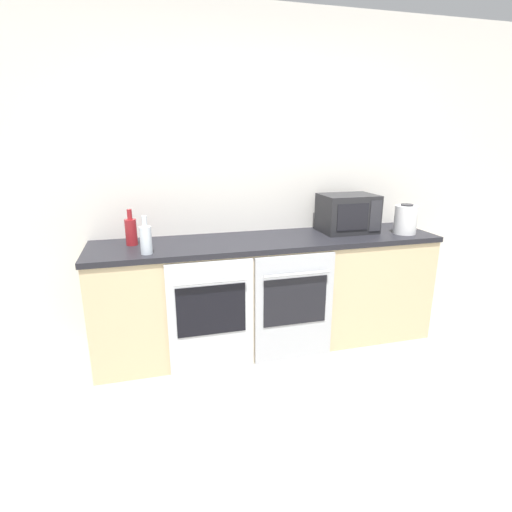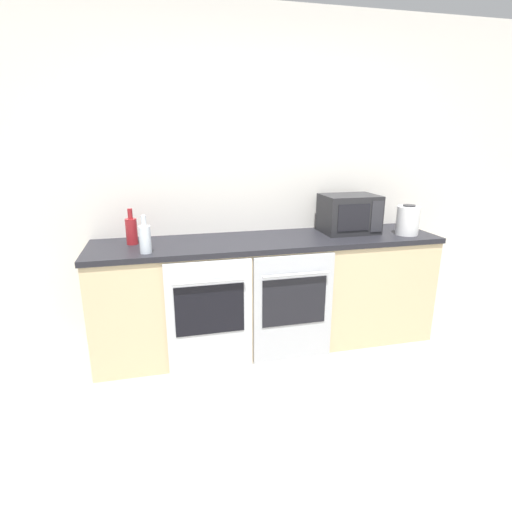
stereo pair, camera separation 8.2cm
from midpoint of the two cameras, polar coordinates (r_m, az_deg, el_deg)
wall_back at (r=3.34m, az=1.08°, el=10.78°), size 10.00×0.06×2.60m
counter_back at (r=3.23m, az=2.47°, el=-5.13°), size 2.69×0.62×0.88m
oven_left at (r=2.86m, az=-5.77°, el=-8.62°), size 0.61×0.06×0.83m
oven_right at (r=2.99m, az=6.16°, el=-7.44°), size 0.61×0.06×0.83m
microwave at (r=3.38m, az=13.83°, el=5.88°), size 0.44×0.34×0.31m
bottle_clear at (r=2.77m, az=-14.75°, el=2.45°), size 0.08×0.08×0.26m
bottle_red at (r=3.04m, az=-16.62°, el=3.53°), size 0.08×0.08×0.26m
kettle at (r=3.45m, az=21.49°, el=4.77°), size 0.18×0.18×0.24m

